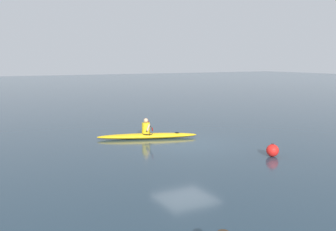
{
  "coord_description": "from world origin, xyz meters",
  "views": [
    {
      "loc": [
        8.78,
        14.21,
        3.68
      ],
      "look_at": [
        1.7,
        1.44,
        1.58
      ],
      "focal_mm": 41.55,
      "sensor_mm": 36.0,
      "label": 1
    }
  ],
  "objects": [
    {
      "name": "mooring_buoy_orange_mid",
      "position": [
        -1.76,
        3.46,
        0.24
      ],
      "size": [
        0.48,
        0.48,
        0.52
      ],
      "color": "red",
      "rests_on": "ground"
    },
    {
      "name": "kayaker",
      "position": [
        0.97,
        -1.97,
        0.55
      ],
      "size": [
        0.89,
        2.26,
        0.71
      ],
      "color": "yellow",
      "rests_on": "kayak"
    },
    {
      "name": "ground_plane",
      "position": [
        0.0,
        0.0,
        0.0
      ],
      "size": [
        160.0,
        160.0,
        0.0
      ],
      "primitive_type": "plane",
      "color": "#233847"
    },
    {
      "name": "kayak",
      "position": [
        0.92,
        -1.95,
        0.13
      ],
      "size": [
        4.61,
        2.23,
        0.25
      ],
      "color": "#EAB214",
      "rests_on": "ground"
    }
  ]
}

